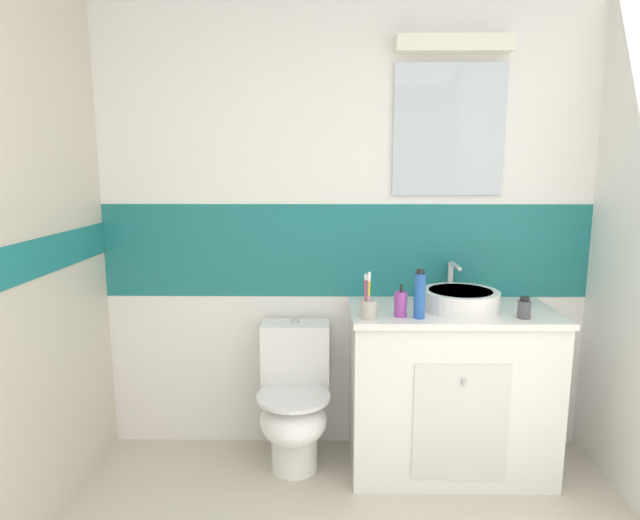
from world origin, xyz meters
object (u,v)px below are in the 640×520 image
Objects in this scene: sink_basin at (460,299)px; toilet at (294,402)px; shampoo_bottle_tall at (420,295)px; lotion_bottle_short at (524,308)px; soap_dispenser at (401,304)px; toothbrush_cup at (368,307)px.

sink_basin is 0.57× the size of toilet.
sink_basin is at bearing 36.19° from shampoo_bottle_tall.
shampoo_bottle_tall is at bearing -16.39° from toilet.
lotion_bottle_short is 0.44× the size of shampoo_bottle_tall.
shampoo_bottle_tall is (-0.23, -0.17, 0.06)m from sink_basin.
sink_basin is 4.14× the size of lotion_bottle_short.
soap_dispenser is at bearing 177.59° from lotion_bottle_short.
soap_dispenser is at bearing 160.52° from shampoo_bottle_tall.
sink_basin is at bearing 20.51° from toothbrush_cup.
sink_basin is 2.66× the size of soap_dispenser.
sink_basin reaches higher than lotion_bottle_short.
toilet is 3.38× the size of toothbrush_cup.
sink_basin reaches higher than toilet.
sink_basin reaches higher than soap_dispenser.
toilet is at bearing 163.61° from shampoo_bottle_tall.
toothbrush_cup is 0.24m from shampoo_bottle_tall.
soap_dispenser is at bearing -155.99° from sink_basin.
sink_basin is at bearing 147.48° from lotion_bottle_short.
shampoo_bottle_tall reaches higher than sink_basin.
soap_dispenser is 0.69× the size of shampoo_bottle_tall.
toilet is 3.23× the size of shampoo_bottle_tall.
shampoo_bottle_tall is at bearing -143.81° from sink_basin.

